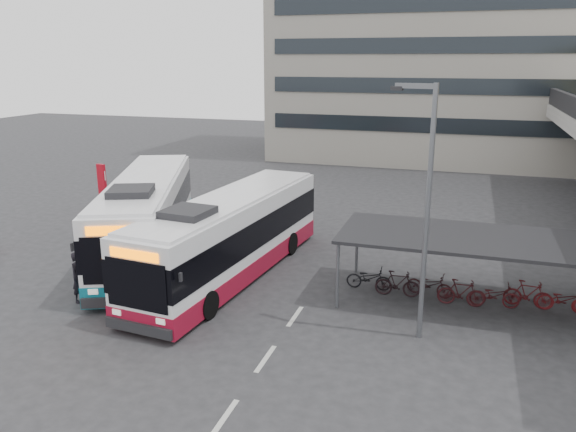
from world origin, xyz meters
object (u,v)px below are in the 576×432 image
(bus_teal, at_px, (147,216))
(pedestrian, at_px, (79,277))
(lamp_post, at_px, (425,200))
(bus_main, at_px, (231,237))

(bus_teal, xyz_separation_m, pedestrian, (0.44, -5.46, -0.81))
(bus_teal, xyz_separation_m, lamp_post, (12.43, -4.48, 2.77))
(bus_teal, bearing_deg, pedestrian, -107.81)
(bus_main, distance_m, bus_teal, 4.89)
(pedestrian, bearing_deg, lamp_post, -82.10)
(lamp_post, bearing_deg, pedestrian, -164.02)
(pedestrian, height_order, lamp_post, lamp_post)
(bus_main, xyz_separation_m, bus_teal, (-4.69, 1.39, 0.10))
(bus_main, relative_size, pedestrian, 6.48)
(bus_teal, distance_m, lamp_post, 13.50)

